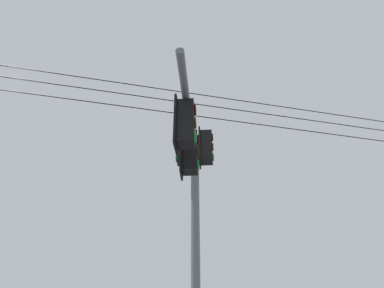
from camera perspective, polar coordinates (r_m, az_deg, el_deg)
name	(u,v)px	position (r m, az deg, el deg)	size (l,w,h in m)	color
signal_mast_assembly	(193,186)	(7.28, 0.11, -7.13)	(1.23, 3.91, 6.93)	slate
overhead_wire_span	(234,110)	(9.76, 7.14, 5.79)	(22.73, 11.85, 1.07)	black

